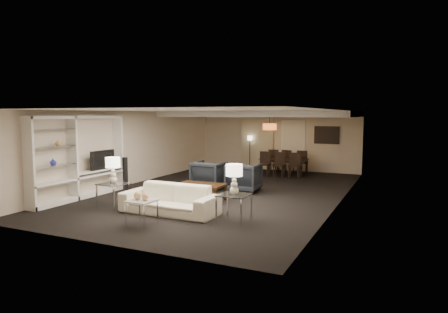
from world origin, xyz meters
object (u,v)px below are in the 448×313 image
at_px(table_lamp_left, 113,170).
at_px(chair_nr, 294,166).
at_px(vase_amber, 58,143).
at_px(chair_nl, 264,164).
at_px(television, 100,160).
at_px(chair_fm, 288,161).
at_px(side_table_right, 234,208).
at_px(chair_fr, 303,162).
at_px(marble_table, 142,212).
at_px(floor_lamp, 250,152).
at_px(sofa, 169,199).
at_px(chair_fl, 274,160).
at_px(coffee_table, 201,192).
at_px(vase_blue, 53,162).
at_px(dining_table, 284,167).
at_px(armchair_right, 244,177).
at_px(pendant_light, 270,127).
at_px(floor_speaker, 125,175).
at_px(side_table_left, 114,195).
at_px(armchair_left, 209,175).
at_px(chair_nm, 279,165).

distance_m(table_lamp_left, chair_nr, 7.27).
distance_m(vase_amber, chair_nl, 7.78).
relative_size(television, chair_fm, 1.05).
distance_m(side_table_right, television, 5.13).
height_order(side_table_right, chair_fr, chair_fr).
bearing_deg(marble_table, floor_lamp, 96.74).
bearing_deg(sofa, chair_fl, 89.99).
distance_m(coffee_table, chair_fr, 6.44).
bearing_deg(chair_fr, vase_blue, 55.19).
height_order(table_lamp_left, television, television).
bearing_deg(table_lamp_left, dining_table, 71.55).
height_order(vase_amber, dining_table, vase_amber).
xyz_separation_m(armchair_right, table_lamp_left, (-2.30, -3.30, 0.51)).
bearing_deg(side_table_right, dining_table, 97.71).
height_order(pendant_light, dining_table, pendant_light).
xyz_separation_m(sofa, table_lamp_left, (-1.70, 0.00, 0.60)).
height_order(marble_table, floor_speaker, floor_speaker).
bearing_deg(marble_table, coffee_table, 90.00).
relative_size(side_table_left, chair_fm, 0.70).
height_order(sofa, vase_blue, vase_blue).
xyz_separation_m(pendant_light, floor_speaker, (-3.08, -4.77, -1.38)).
xyz_separation_m(side_table_left, chair_fm, (2.42, 7.90, 0.17)).
xyz_separation_m(side_table_right, dining_table, (-0.98, 7.25, 0.01)).
xyz_separation_m(table_lamp_left, floor_lamp, (0.60, 8.22, -0.22)).
bearing_deg(chair_fm, pendant_light, 80.98).
xyz_separation_m(side_table_left, table_lamp_left, (0.00, 0.00, 0.64)).
relative_size(television, floor_lamp, 0.68).
bearing_deg(television, chair_nr, -40.18).
relative_size(dining_table, chair_fr, 1.92).
relative_size(chair_nl, chair_fl, 1.00).
bearing_deg(table_lamp_left, sofa, 0.00).
relative_size(armchair_left, chair_fr, 1.04).
distance_m(pendant_light, vase_blue, 7.93).
bearing_deg(floor_speaker, side_table_right, -0.50).
distance_m(floor_speaker, dining_table, 6.49).
distance_m(armchair_right, chair_nr, 3.38).
bearing_deg(chair_fr, vase_amber, 54.64).
bearing_deg(vase_blue, chair_nr, 57.21).
bearing_deg(pendant_light, table_lamp_left, -107.48).
relative_size(sofa, chair_nr, 2.53).
bearing_deg(armchair_left, marble_table, 97.61).
relative_size(side_table_left, vase_blue, 3.59).
height_order(table_lamp_left, vase_amber, vase_amber).
height_order(pendant_light, chair_fm, pendant_light).
relative_size(sofa, chair_fl, 2.53).
bearing_deg(side_table_left, chair_fr, 69.09).
height_order(chair_nr, floor_lamp, floor_lamp).
distance_m(coffee_table, floor_lamp, 6.73).
bearing_deg(chair_nr, television, -135.61).
bearing_deg(chair_nm, chair_nl, 177.11).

